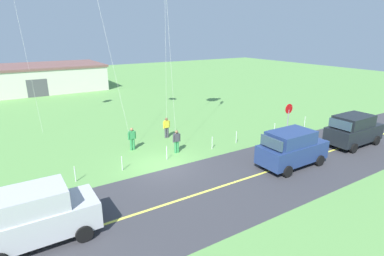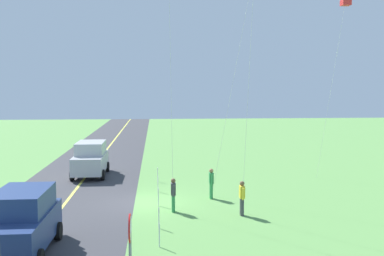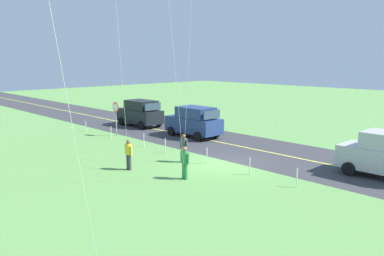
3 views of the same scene
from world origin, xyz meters
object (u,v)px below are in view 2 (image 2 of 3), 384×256
Objects in this scene: person_adult_companion at (211,182)px; person_child_watcher at (173,194)px; stop_sign at (130,242)px; car_parked_west_near at (91,158)px; car_suv_foreground at (22,221)px; person_adult_near at (242,197)px.

person_adult_companion is 1.00× the size of person_child_watcher.
car_parked_west_near is at bearing -168.74° from stop_sign.
car_parked_west_near reaches higher than person_adult_companion.
stop_sign reaches higher than person_adult_companion.
person_child_watcher is at bearing 131.25° from car_suv_foreground.
car_suv_foreground is 1.72× the size of stop_sign.
person_adult_near is at bearing 114.77° from car_suv_foreground.
stop_sign is 1.60× the size of person_adult_companion.
person_adult_near is at bearing 67.58° from person_adult_companion.
person_adult_near is 1.00× the size of person_child_watcher.
stop_sign reaches higher than car_parked_west_near.
stop_sign is at bearing 11.26° from car_parked_west_near.
car_suv_foreground is 13.91m from car_parked_west_near.
stop_sign is at bearing 32.59° from person_adult_companion.
car_parked_west_near is 2.75× the size of person_child_watcher.
stop_sign is (18.17, 3.62, 0.65)m from car_parked_west_near.
car_suv_foreground is at bearing -1.70° from car_parked_west_near.
car_suv_foreground is 2.75× the size of person_adult_companion.
car_parked_west_near is at bearing -83.06° from person_adult_companion.
person_adult_companion is (-3.20, -1.01, 0.00)m from person_adult_near.
car_parked_west_near is 12.89m from person_adult_near.
stop_sign reaches higher than car_suv_foreground.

